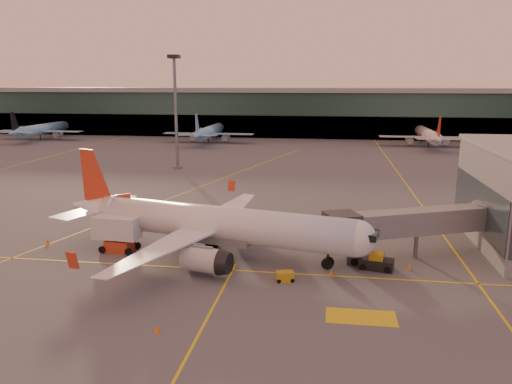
# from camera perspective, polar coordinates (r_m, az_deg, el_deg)

# --- Properties ---
(ground) EXTENTS (600.00, 600.00, 0.00)m
(ground) POSITION_cam_1_polar(r_m,az_deg,el_deg) (50.75, -9.45, -10.56)
(ground) COLOR #4C4F54
(ground) RESTS_ON ground
(taxi_markings) EXTENTS (100.12, 173.00, 0.01)m
(taxi_markings) POSITION_cam_1_polar(r_m,az_deg,el_deg) (93.65, -5.42, 0.27)
(taxi_markings) COLOR yellow
(taxi_markings) RESTS_ON ground
(terminal) EXTENTS (400.00, 20.00, 17.60)m
(terminal) POSITION_cam_1_polar(r_m,az_deg,el_deg) (187.03, 3.97, 9.09)
(terminal) COLOR #19382D
(terminal) RESTS_ON ground
(mast_west_near) EXTENTS (2.40, 2.40, 25.60)m
(mast_west_near) POSITION_cam_1_polar(r_m,az_deg,el_deg) (115.82, -9.18, 9.92)
(mast_west_near) COLOR slate
(mast_west_near) RESTS_ON ground
(distant_aircraft_row) EXTENTS (290.00, 34.00, 13.00)m
(distant_aircraft_row) POSITION_cam_1_polar(r_m,az_deg,el_deg) (167.41, -3.96, 5.68)
(distant_aircraft_row) COLOR #85BEDE
(distant_aircraft_row) RESTS_ON ground
(main_airplane) EXTENTS (38.06, 34.62, 11.59)m
(main_airplane) POSITION_cam_1_polar(r_m,az_deg,el_deg) (57.55, -5.22, -3.67)
(main_airplane) COLOR white
(main_airplane) RESTS_ON ground
(jet_bridge) EXTENTS (22.01, 11.68, 5.78)m
(jet_bridge) POSITION_cam_1_polar(r_m,az_deg,el_deg) (60.20, 19.01, -3.39)
(jet_bridge) COLOR slate
(jet_bridge) RESTS_ON ground
(catering_truck) EXTENTS (5.63, 2.90, 4.22)m
(catering_truck) POSITION_cam_1_polar(r_m,az_deg,el_deg) (61.38, -15.57, -4.38)
(catering_truck) COLOR #BC361A
(catering_truck) RESTS_ON ground
(gpu_cart) EXTENTS (1.97, 1.49, 1.02)m
(gpu_cart) POSITION_cam_1_polar(r_m,az_deg,el_deg) (51.11, 3.32, -9.63)
(gpu_cart) COLOR #BA9017
(gpu_cart) RESTS_ON ground
(pushback_tug) EXTENTS (3.88, 2.63, 1.83)m
(pushback_tug) POSITION_cam_1_polar(r_m,az_deg,el_deg) (55.62, 13.59, -7.84)
(pushback_tug) COLOR black
(pushback_tug) RESTS_ON ground
(cone_nose) EXTENTS (0.48, 0.48, 0.62)m
(cone_nose) POSITION_cam_1_polar(r_m,az_deg,el_deg) (56.61, 17.14, -8.17)
(cone_nose) COLOR orange
(cone_nose) RESTS_ON ground
(cone_tail) EXTENTS (0.50, 0.50, 0.64)m
(cone_tail) POSITION_cam_1_polar(r_m,az_deg,el_deg) (67.53, -22.74, -5.23)
(cone_tail) COLOR orange
(cone_tail) RESTS_ON ground
(cone_wing_right) EXTENTS (0.48, 0.48, 0.61)m
(cone_wing_right) POSITION_cam_1_polar(r_m,az_deg,el_deg) (42.27, -11.23, -15.13)
(cone_wing_right) COLOR orange
(cone_wing_right) RESTS_ON ground
(cone_wing_left) EXTENTS (0.50, 0.50, 0.63)m
(cone_wing_left) POSITION_cam_1_polar(r_m,az_deg,el_deg) (75.70, -2.70, -2.40)
(cone_wing_left) COLOR orange
(cone_wing_left) RESTS_ON ground
(cone_fwd) EXTENTS (0.38, 0.38, 0.48)m
(cone_fwd) POSITION_cam_1_polar(r_m,az_deg,el_deg) (53.48, 8.61, -9.04)
(cone_fwd) COLOR orange
(cone_fwd) RESTS_ON ground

